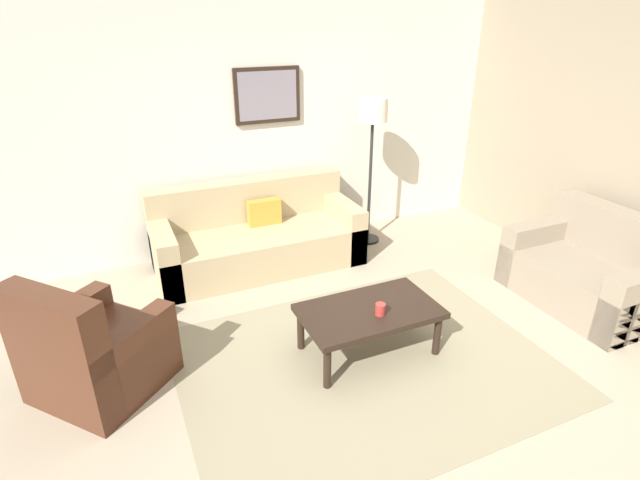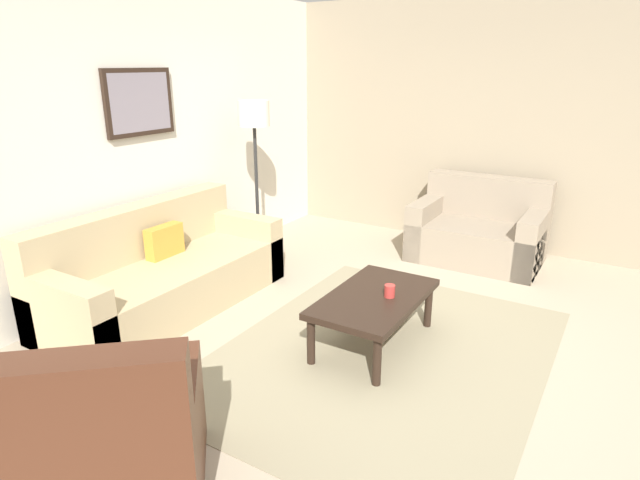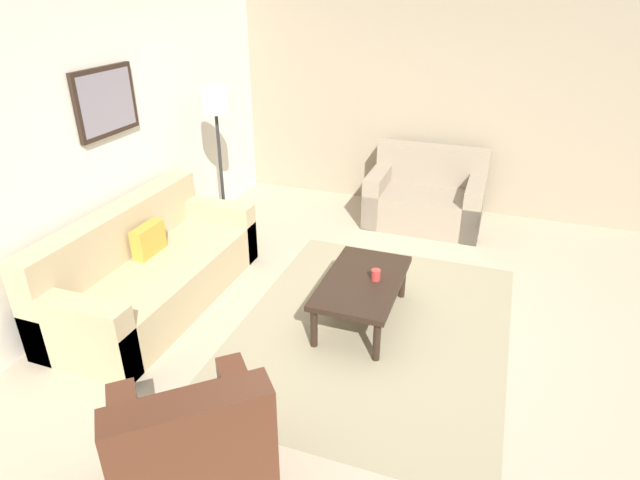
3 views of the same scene
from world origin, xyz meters
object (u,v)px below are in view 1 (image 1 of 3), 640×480
(lamp_standing, at_px, (372,125))
(framed_artwork, at_px, (268,95))
(couch_loveseat, at_px, (592,273))
(cup, at_px, (380,309))
(couch_main, at_px, (256,237))
(armchair_leather, at_px, (91,357))
(coffee_table, at_px, (369,314))

(lamp_standing, height_order, framed_artwork, framed_artwork)
(couch_loveseat, xyz_separation_m, cup, (-2.31, 0.06, 0.16))
(couch_main, xyz_separation_m, armchair_leather, (-1.71, -1.55, 0.01))
(coffee_table, distance_m, cup, 0.15)
(coffee_table, bearing_deg, cup, -72.67)
(couch_loveseat, height_order, lamp_standing, lamp_standing)
(framed_artwork, bearing_deg, lamp_standing, -23.36)
(couch_main, bearing_deg, framed_artwork, 50.94)
(couch_main, distance_m, cup, 2.09)
(armchair_leather, height_order, coffee_table, armchair_leather)
(coffee_table, xyz_separation_m, cup, (0.03, -0.11, 0.10))
(cup, distance_m, framed_artwork, 2.79)
(cup, distance_m, lamp_standing, 2.46)
(coffee_table, height_order, lamp_standing, lamp_standing)
(couch_main, xyz_separation_m, lamp_standing, (1.41, -0.03, 1.11))
(couch_main, distance_m, framed_artwork, 1.54)
(couch_loveseat, xyz_separation_m, armchair_leather, (-4.39, 0.56, 0.01))
(framed_artwork, bearing_deg, couch_main, -129.06)
(framed_artwork, bearing_deg, coffee_table, -90.18)
(couch_main, distance_m, coffee_table, 1.97)
(couch_main, xyz_separation_m, framed_artwork, (0.35, 0.43, 1.44))
(couch_loveseat, height_order, framed_artwork, framed_artwork)
(couch_main, relative_size, framed_artwork, 2.97)
(armchair_leather, xyz_separation_m, cup, (2.09, -0.50, 0.15))
(armchair_leather, height_order, cup, armchair_leather)
(coffee_table, bearing_deg, armchair_leather, 169.20)
(couch_loveseat, bearing_deg, couch_main, 141.84)
(couch_main, distance_m, lamp_standing, 1.80)
(couch_main, relative_size, cup, 23.19)
(armchair_leather, bearing_deg, lamp_standing, 26.08)
(cup, relative_size, lamp_standing, 0.06)
(couch_main, distance_m, armchair_leather, 2.31)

